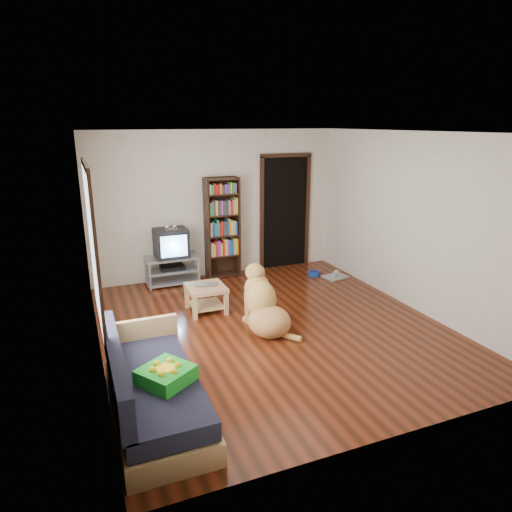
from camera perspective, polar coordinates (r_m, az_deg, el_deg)
name	(u,v)px	position (r m, az deg, el deg)	size (l,w,h in m)	color
ground	(272,327)	(6.37, 2.07, -8.85)	(5.00, 5.00, 0.00)	#5C210F
ceiling	(275,132)	(5.77, 2.35, 15.22)	(5.00, 5.00, 0.00)	white
wall_back	(216,204)	(8.23, -4.97, 6.43)	(4.50, 4.50, 0.00)	beige
wall_front	(399,304)	(3.90, 17.46, -5.72)	(4.50, 4.50, 0.00)	beige
wall_left	(91,254)	(5.44, -19.96, 0.29)	(5.00, 5.00, 0.00)	beige
wall_right	(412,222)	(7.14, 18.96, 4.06)	(5.00, 5.00, 0.00)	beige
green_cushion	(166,375)	(4.40, -11.20, -14.38)	(0.42, 0.42, 0.14)	green
laptop	(206,286)	(6.73, -6.23, -3.71)	(0.34, 0.22, 0.03)	silver
dog_bowl	(314,273)	(8.47, 7.29, -2.16)	(0.22, 0.22, 0.08)	navy
grey_rag	(335,277)	(8.42, 9.90, -2.56)	(0.40, 0.32, 0.03)	gray
window	(93,247)	(4.91, -19.71, 1.05)	(0.03, 1.46, 1.70)	white
doorway	(285,209)	(8.73, 3.63, 5.83)	(1.03, 0.05, 2.19)	black
tv_stand	(172,269)	(8.03, -10.41, -1.62)	(0.90, 0.45, 0.50)	#99999E
crt_tv	(171,242)	(7.92, -10.61, 1.69)	(0.55, 0.52, 0.58)	black
bookshelf	(222,222)	(8.16, -4.26, 4.21)	(0.60, 0.30, 1.80)	black
sofa	(151,392)	(4.62, -12.94, -16.24)	(0.80, 1.80, 0.80)	tan
coffee_table	(206,294)	(6.81, -6.27, -4.69)	(0.55, 0.55, 0.40)	tan
dog	(264,306)	(6.18, 0.96, -6.33)	(0.63, 1.07, 0.91)	#CA814D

